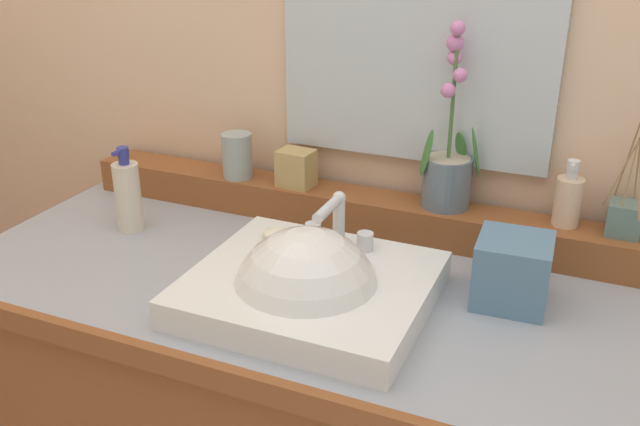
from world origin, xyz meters
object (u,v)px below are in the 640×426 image
at_px(potted_plant, 448,167).
at_px(trinket_box, 296,168).
at_px(reed_diffuser, 624,217).
at_px(soap_bar, 279,235).
at_px(tumbler_cup, 237,156).
at_px(soap_dispenser, 568,200).
at_px(lotion_bottle, 128,195).
at_px(sink_basin, 308,296).
at_px(tissue_box, 512,271).

height_order(potted_plant, trinket_box, potted_plant).
bearing_deg(reed_diffuser, soap_bar, -158.30).
bearing_deg(tumbler_cup, soap_dispenser, 1.97).
bearing_deg(lotion_bottle, sink_basin, -15.73).
distance_m(sink_basin, soap_dispenser, 0.56).
bearing_deg(lotion_bottle, potted_plant, 19.36).
xyz_separation_m(sink_basin, trinket_box, (-0.19, 0.35, 0.10)).
distance_m(soap_bar, lotion_bottle, 0.38).
relative_size(reed_diffuser, trinket_box, 2.91).
xyz_separation_m(soap_bar, soap_dispenser, (0.52, 0.25, 0.07)).
bearing_deg(tissue_box, soap_dispenser, 72.32).
bearing_deg(tumbler_cup, trinket_box, 1.06).
bearing_deg(soap_bar, tissue_box, 5.27).
height_order(sink_basin, potted_plant, potted_plant).
bearing_deg(reed_diffuser, soap_dispenser, 178.66).
bearing_deg(soap_dispenser, tissue_box, -107.68).
bearing_deg(lotion_bottle, trinket_box, 33.43).
bearing_deg(soap_dispenser, sink_basin, -137.31).
bearing_deg(soap_bar, tumbler_cup, 134.08).
bearing_deg(soap_dispenser, tumbler_cup, -178.03).
height_order(potted_plant, soap_dispenser, potted_plant).
height_order(potted_plant, tissue_box, potted_plant).
distance_m(reed_diffuser, trinket_box, 0.69).
distance_m(tumbler_cup, tissue_box, 0.70).
height_order(tumbler_cup, tissue_box, tumbler_cup).
distance_m(sink_basin, lotion_bottle, 0.52).
bearing_deg(potted_plant, soap_dispenser, -0.11).
height_order(soap_bar, lotion_bottle, lotion_bottle).
xyz_separation_m(lotion_bottle, tissue_box, (0.83, 0.02, -0.02)).
height_order(soap_bar, soap_dispenser, soap_dispenser).
relative_size(reed_diffuser, tissue_box, 1.90).
bearing_deg(soap_bar, lotion_bottle, 176.74).
bearing_deg(soap_bar, reed_diffuser, 21.70).
bearing_deg(reed_diffuser, lotion_bottle, -167.29).
bearing_deg(lotion_bottle, soap_bar, -3.26).
height_order(tumbler_cup, trinket_box, tumbler_cup).
relative_size(soap_bar, soap_dispenser, 0.51).
distance_m(soap_dispenser, trinket_box, 0.59).
height_order(sink_basin, reed_diffuser, reed_diffuser).
bearing_deg(tumbler_cup, reed_diffuser, 1.55).
xyz_separation_m(sink_basin, soap_bar, (-0.12, 0.12, 0.05)).
xyz_separation_m(potted_plant, soap_dispenser, (0.25, -0.00, -0.03)).
height_order(sink_basin, lotion_bottle, lotion_bottle).
height_order(soap_dispenser, tissue_box, soap_dispenser).
relative_size(reed_diffuser, lotion_bottle, 1.28).
height_order(soap_bar, trinket_box, trinket_box).
bearing_deg(sink_basin, soap_bar, 134.63).
distance_m(tumbler_cup, trinket_box, 0.15).
xyz_separation_m(reed_diffuser, lotion_bottle, (-1.01, -0.23, -0.03)).
bearing_deg(soap_dispenser, soap_bar, -154.15).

